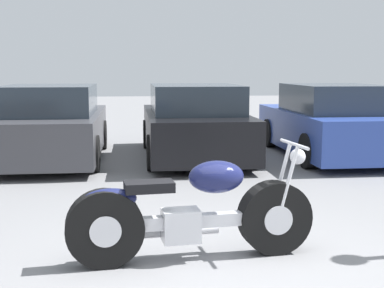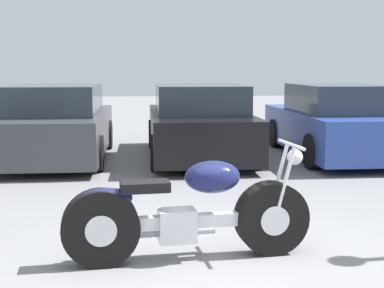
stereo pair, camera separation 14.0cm
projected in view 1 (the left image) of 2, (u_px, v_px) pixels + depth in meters
ground_plane at (229, 277)px, 4.55m from camera, size 60.00×60.00×0.00m
motorcycle at (191, 213)px, 4.91m from camera, size 2.31×0.64×1.07m
parked_car_dark_grey at (52, 126)px, 10.24m from camera, size 1.93×4.29×1.45m
parked_car_black at (194, 124)px, 10.54m from camera, size 1.93×4.29×1.45m
parked_car_blue at (330, 123)px, 10.74m from camera, size 1.93×4.29×1.45m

